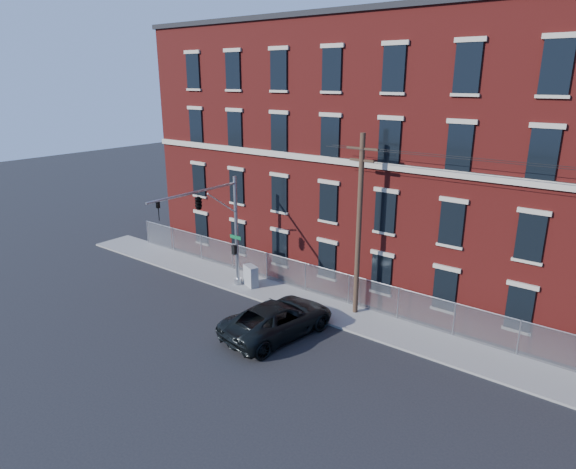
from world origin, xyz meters
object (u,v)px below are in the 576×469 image
(traffic_signal_mast, at_px, (208,212))
(utility_pole_near, at_px, (359,223))
(pickup_truck, at_px, (278,319))
(utility_cabinet, at_px, (251,276))

(traffic_signal_mast, distance_m, utility_pole_near, 8.70)
(utility_pole_near, distance_m, pickup_truck, 6.64)
(utility_pole_near, height_order, pickup_truck, utility_pole_near)
(traffic_signal_mast, height_order, utility_cabinet, traffic_signal_mast)
(traffic_signal_mast, relative_size, utility_cabinet, 5.18)
(pickup_truck, distance_m, utility_cabinet, 6.32)
(traffic_signal_mast, relative_size, utility_pole_near, 0.70)
(traffic_signal_mast, xyz_separation_m, pickup_truck, (6.00, -1.07, -4.51))
(pickup_truck, xyz_separation_m, utility_cabinet, (-5.14, 3.68, -0.09))
(traffic_signal_mast, bearing_deg, utility_cabinet, 71.75)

